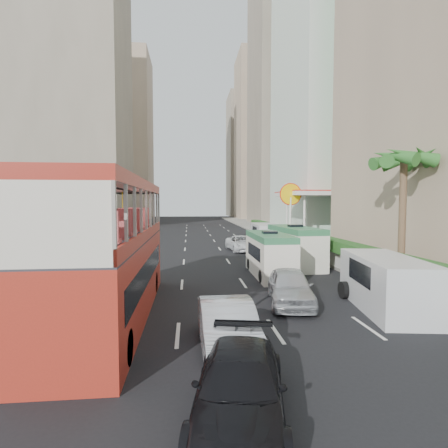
{
  "coord_description": "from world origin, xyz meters",
  "views": [
    {
      "loc": [
        -3.22,
        -13.05,
        4.22
      ],
      "look_at": [
        -1.5,
        4.0,
        3.2
      ],
      "focal_mm": 28.0,
      "sensor_mm": 36.0,
      "label": 1
    }
  ],
  "objects": [
    {
      "name": "ground_plane",
      "position": [
        0.0,
        0.0,
        0.0
      ],
      "size": [
        200.0,
        200.0,
        0.0
      ],
      "primitive_type": "plane",
      "color": "black",
      "rests_on": "ground"
    },
    {
      "name": "double_decker_bus",
      "position": [
        -6.0,
        0.0,
        2.53
      ],
      "size": [
        2.5,
        11.0,
        5.06
      ],
      "primitive_type": "cube",
      "color": "#B42D1E",
      "rests_on": "ground"
    },
    {
      "name": "car_silver_lane_a",
      "position": [
        -2.15,
        -3.49,
        0.0
      ],
      "size": [
        1.62,
        4.38,
        1.43
      ],
      "primitive_type": "imported",
      "rotation": [
        0.0,
        0.0,
        0.02
      ],
      "color": "silver",
      "rests_on": "ground"
    },
    {
      "name": "car_silver_lane_b",
      "position": [
        0.99,
        1.03,
        0.0
      ],
      "size": [
        2.46,
        4.55,
        1.47
      ],
      "primitive_type": "imported",
      "rotation": [
        0.0,
        0.0,
        -0.18
      ],
      "color": "silver",
      "rests_on": "ground"
    },
    {
      "name": "car_black",
      "position": [
        -2.24,
        -6.45,
        0.0
      ],
      "size": [
        2.55,
        4.6,
        1.26
      ],
      "primitive_type": "imported",
      "rotation": [
        0.0,
        0.0,
        -0.19
      ],
      "color": "black",
      "rests_on": "ground"
    },
    {
      "name": "van_asset",
      "position": [
        1.46,
        17.51,
        0.0
      ],
      "size": [
        2.67,
        4.95,
        1.32
      ],
      "primitive_type": "imported",
      "rotation": [
        0.0,
        0.0,
        0.1
      ],
      "color": "silver",
      "rests_on": "ground"
    },
    {
      "name": "minibus_near",
      "position": [
        1.44,
        6.74,
        1.23
      ],
      "size": [
        1.86,
        5.57,
        2.47
      ],
      "primitive_type": "cube",
      "rotation": [
        0.0,
        0.0,
        0.0
      ],
      "color": "silver",
      "rests_on": "ground"
    },
    {
      "name": "minibus_far",
      "position": [
        3.89,
        9.7,
        1.32
      ],
      "size": [
        2.44,
        6.09,
        2.64
      ],
      "primitive_type": "cube",
      "rotation": [
        0.0,
        0.0,
        0.08
      ],
      "color": "silver",
      "rests_on": "ground"
    },
    {
      "name": "panel_van_near",
      "position": [
        4.55,
        -0.08,
        1.05
      ],
      "size": [
        2.85,
        5.49,
        2.09
      ],
      "primitive_type": "cube",
      "rotation": [
        0.0,
        0.0,
        -0.15
      ],
      "color": "silver",
      "rests_on": "ground"
    },
    {
      "name": "panel_van_far",
      "position": [
        4.1,
        19.45,
        1.12
      ],
      "size": [
        2.47,
        5.7,
        2.25
      ],
      "primitive_type": "cube",
      "rotation": [
        0.0,
        0.0,
        -0.04
      ],
      "color": "silver",
      "rests_on": "ground"
    },
    {
      "name": "sidewalk",
      "position": [
        9.0,
        25.0,
        0.09
      ],
      "size": [
        6.0,
        120.0,
        0.18
      ],
      "primitive_type": "cube",
      "color": "#99968C",
      "rests_on": "ground"
    },
    {
      "name": "kerb_wall",
      "position": [
        6.2,
        14.0,
        0.68
      ],
      "size": [
        0.3,
        44.0,
        1.0
      ],
      "primitive_type": "cube",
      "color": "silver",
      "rests_on": "sidewalk"
    },
    {
      "name": "hedge",
      "position": [
        6.2,
        14.0,
        1.53
      ],
      "size": [
        1.1,
        44.0,
        0.7
      ],
      "primitive_type": "cube",
      "color": "#2D6626",
      "rests_on": "kerb_wall"
    },
    {
      "name": "palm_tree",
      "position": [
        7.8,
        4.0,
        3.38
      ],
      "size": [
        0.36,
        0.36,
        6.4
      ],
      "primitive_type": "cylinder",
      "color": "brown",
      "rests_on": "sidewalk"
    },
    {
      "name": "shell_station",
      "position": [
        10.0,
        23.0,
        2.75
      ],
      "size": [
        6.5,
        8.0,
        5.5
      ],
      "primitive_type": "cube",
      "color": "silver",
      "rests_on": "ground"
    },
    {
      "name": "tower_stripe",
      "position": [
        18.0,
        34.0,
        29.0
      ],
      "size": [
        16.0,
        18.0,
        58.0
      ],
      "primitive_type": "cube",
      "color": "white",
      "rests_on": "ground"
    },
    {
      "name": "tower_mid",
      "position": [
        18.0,
        58.0,
        25.0
      ],
      "size": [
        16.0,
        16.0,
        50.0
      ],
      "primitive_type": "cube",
      "color": "gray",
      "rests_on": "ground"
    },
    {
      "name": "tower_far_a",
      "position": [
        17.0,
        82.0,
        22.0
      ],
      "size": [
        14.0,
        14.0,
        44.0
      ],
      "primitive_type": "cube",
      "color": "tan",
      "rests_on": "ground"
    },
    {
      "name": "tower_far_b",
      "position": [
        17.0,
        104.0,
        20.0
      ],
      "size": [
        14.0,
        14.0,
        40.0
      ],
      "primitive_type": "cube",
      "color": "gray",
      "rests_on": "ground"
    },
    {
      "name": "tower_left_a",
      "position": [
        -24.0,
        55.0,
        26.0
      ],
      "size": [
        18.0,
        18.0,
        52.0
      ],
      "primitive_type": "cube",
      "color": "gray",
      "rests_on": "ground"
    },
    {
      "name": "tower_left_b",
      "position": [
        -22.0,
        90.0,
        23.0
      ],
      "size": [
        16.0,
        16.0,
        46.0
      ],
      "primitive_type": "cube",
      "color": "tan",
      "rests_on": "ground"
    }
  ]
}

